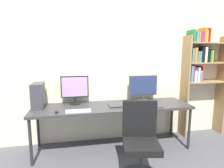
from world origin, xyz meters
TOP-DOWN VIEW (x-y plane):
  - ground_plane at (0.00, 0.00)m, footprint 12.00×12.00m
  - wall_back at (-0.00, 1.02)m, footprint 4.97×0.11m
  - desk at (0.00, 0.60)m, footprint 2.57×0.68m
  - bookshelf at (1.75, 0.83)m, footprint 0.83×0.28m
  - office_chair at (0.19, -0.23)m, footprint 0.52×0.52m
  - monitor_left at (-0.60, 0.81)m, footprint 0.45×0.18m
  - monitor_right at (0.60, 0.81)m, footprint 0.52×0.18m
  - pc_tower at (-1.16, 0.70)m, footprint 0.17×0.34m
  - keyboard_left at (-0.56, 0.37)m, footprint 0.37×0.13m
  - keyboard_right at (0.56, 0.37)m, footprint 0.40×0.13m
  - mouse_left_side at (0.14, 0.39)m, footprint 0.06×0.10m
  - mouse_right_side at (-0.87, 0.38)m, footprint 0.06×0.10m
  - laptop_closed at (0.09, 0.55)m, footprint 0.32×0.23m

SIDE VIEW (x-z plane):
  - ground_plane at x=0.00m, z-range 0.00..0.00m
  - office_chair at x=0.19m, z-range -0.09..0.90m
  - desk at x=0.00m, z-range 0.32..1.06m
  - keyboard_left at x=-0.56m, z-range 0.74..0.76m
  - keyboard_right at x=0.56m, z-range 0.74..0.76m
  - laptop_closed at x=0.09m, z-range 0.74..0.76m
  - mouse_left_side at x=0.14m, z-range 0.74..0.77m
  - mouse_right_side at x=-0.87m, z-range 0.74..0.77m
  - pc_tower at x=-1.16m, z-range 0.74..1.13m
  - monitor_right at x=0.60m, z-range 0.76..1.22m
  - monitor_left at x=-0.60m, z-range 0.77..1.24m
  - wall_back at x=0.00m, z-range 0.00..2.60m
  - bookshelf at x=1.75m, z-range 0.31..2.35m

